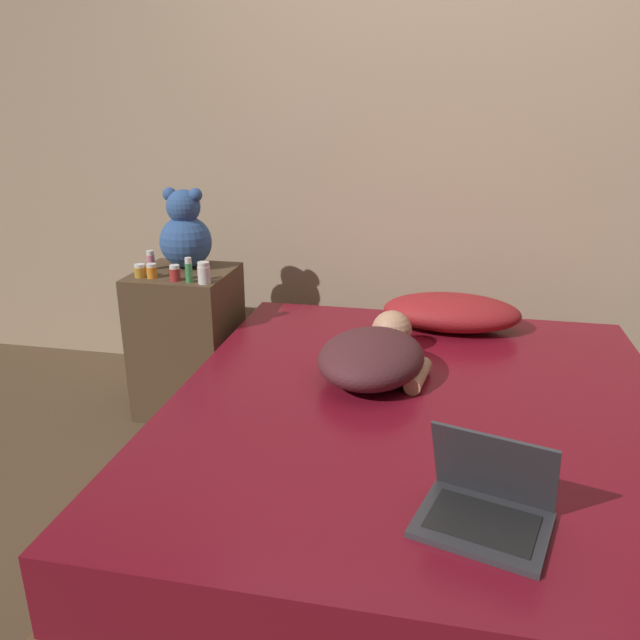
% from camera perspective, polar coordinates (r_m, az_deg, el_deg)
% --- Properties ---
extents(ground_plane, '(12.00, 12.00, 0.00)m').
position_cam_1_polar(ground_plane, '(2.40, 8.54, -17.56)').
color(ground_plane, brown).
extents(wall_back, '(8.00, 0.06, 2.60)m').
position_cam_1_polar(wall_back, '(3.17, 11.25, 16.66)').
color(wall_back, tan).
rests_on(wall_back, ground_plane).
extents(bed, '(1.71, 1.93, 0.48)m').
position_cam_1_polar(bed, '(2.27, 8.85, -12.80)').
color(bed, brown).
rests_on(bed, ground_plane).
extents(nightstand, '(0.44, 0.44, 0.69)m').
position_cam_1_polar(nightstand, '(3.06, -11.95, -1.87)').
color(nightstand, brown).
rests_on(nightstand, ground_plane).
extents(pillow, '(0.60, 0.33, 0.16)m').
position_cam_1_polar(pillow, '(2.81, 11.93, 0.71)').
color(pillow, maroon).
rests_on(pillow, bed).
extents(person_lying, '(0.44, 0.65, 0.17)m').
position_cam_1_polar(person_lying, '(2.29, 5.05, -3.14)').
color(person_lying, '#4C2328').
rests_on(person_lying, bed).
extents(laptop, '(0.36, 0.31, 0.24)m').
position_cam_1_polar(laptop, '(1.60, 14.98, -15.83)').
color(laptop, '#333338').
rests_on(laptop, bed).
extents(teddy_bear, '(0.24, 0.24, 0.37)m').
position_cam_1_polar(teddy_bear, '(3.00, -12.22, 7.76)').
color(teddy_bear, '#335693').
rests_on(teddy_bear, nightstand).
extents(bottle_pink, '(0.04, 0.04, 0.09)m').
position_cam_1_polar(bottle_pink, '(3.02, -15.22, 5.29)').
color(bottle_pink, pink).
rests_on(bottle_pink, nightstand).
extents(bottle_green, '(0.03, 0.03, 0.11)m').
position_cam_1_polar(bottle_green, '(2.76, -11.91, 4.46)').
color(bottle_green, '#3D8E4C').
rests_on(bottle_green, nightstand).
extents(bottle_white, '(0.05, 0.05, 0.09)m').
position_cam_1_polar(bottle_white, '(2.73, -10.56, 4.24)').
color(bottle_white, white).
rests_on(bottle_white, nightstand).
extents(bottle_red, '(0.05, 0.05, 0.07)m').
position_cam_1_polar(bottle_red, '(2.80, -13.13, 4.20)').
color(bottle_red, '#B72D2D').
rests_on(bottle_red, nightstand).
extents(bottle_orange, '(0.05, 0.05, 0.06)m').
position_cam_1_polar(bottle_orange, '(2.87, -15.12, 4.35)').
color(bottle_orange, orange).
rests_on(bottle_orange, nightstand).
extents(bottle_amber, '(0.05, 0.05, 0.06)m').
position_cam_1_polar(bottle_amber, '(2.90, -16.14, 4.34)').
color(bottle_amber, gold).
rests_on(bottle_amber, nightstand).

